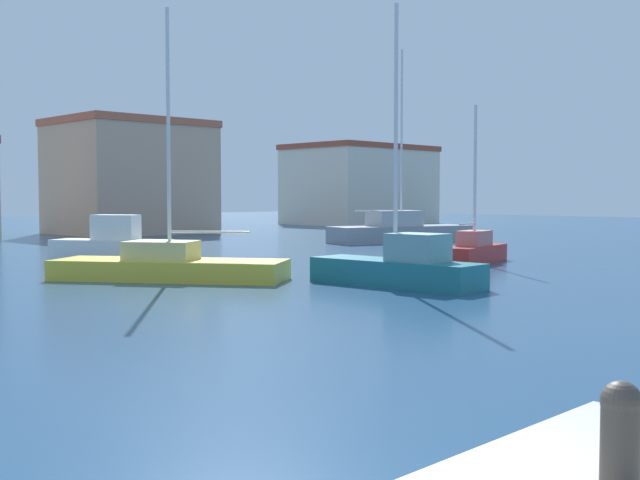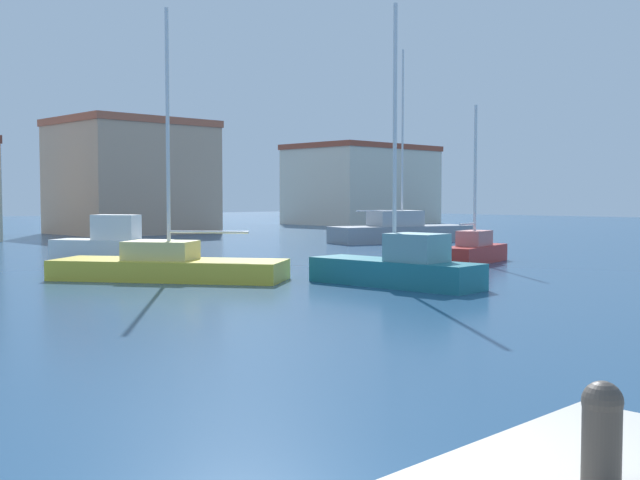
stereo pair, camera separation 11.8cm
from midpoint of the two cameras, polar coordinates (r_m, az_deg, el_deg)
The scene contains 9 objects.
water at distance 29.79m, azimuth -6.77°, elevation -1.98°, with size 160.00×160.00×0.00m, color navy.
mooring_bollard at distance 4.55m, azimuth 20.37°, elevation -12.75°, with size 0.22×0.22×0.56m.
sailboat_grey_far_left at distance 45.81m, azimuth 5.76°, elevation 0.69°, with size 8.99×5.00×11.14m.
sailboat_teal_mid_harbor at distance 23.43m, azimuth 5.67°, elevation -1.92°, with size 1.91×5.60×8.36m.
sailboat_red_center_channel at distance 32.04m, azimuth 11.08°, elevation -0.69°, with size 4.34×2.12×6.32m.
sailboat_yellow_behind_lamppost at distance 25.59m, azimuth -11.11°, elevation -1.84°, with size 6.14×7.42×8.64m.
motorboat_white_near_pier at distance 32.43m, azimuth -15.00°, elevation -0.47°, with size 3.78×4.86×1.94m.
yacht_club at distance 58.20m, azimuth -13.71°, elevation 4.50°, with size 10.11×8.58×8.15m.
warehouse_block at distance 76.35m, azimuth 2.91°, elevation 4.05°, with size 13.49×9.43×7.59m.
Camera 1 is at (-3.24, -3.39, 2.68)m, focal length 43.88 mm.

